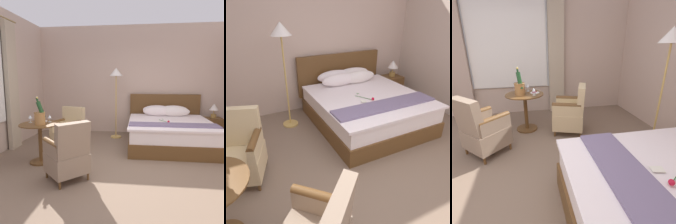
# 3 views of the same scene
# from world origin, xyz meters

# --- Properties ---
(ground_plane) EXTENTS (7.17, 7.17, 0.00)m
(ground_plane) POSITION_xyz_m (0.00, 0.00, 0.00)
(ground_plane) COLOR #796350
(wall_headboard_side) EXTENTS (5.42, 0.12, 3.01)m
(wall_headboard_side) POSITION_xyz_m (0.00, 2.90, 1.50)
(wall_headboard_side) COLOR beige
(wall_headboard_side) RESTS_ON ground
(bed) EXTENTS (1.89, 2.15, 1.12)m
(bed) POSITION_xyz_m (0.91, 1.76, 0.34)
(bed) COLOR brown
(bed) RESTS_ON ground
(nightstand) EXTENTS (0.45, 0.41, 0.54)m
(nightstand) POSITION_xyz_m (2.13, 2.44, 0.27)
(nightstand) COLOR brown
(nightstand) RESTS_ON ground
(bedside_lamp) EXTENTS (0.23, 0.23, 0.36)m
(bedside_lamp) POSITION_xyz_m (2.13, 2.44, 0.78)
(bedside_lamp) COLOR olive
(bedside_lamp) RESTS_ON nightstand
(floor_lamp_brass) EXTENTS (0.34, 0.34, 1.82)m
(floor_lamp_brass) POSITION_xyz_m (-0.39, 2.22, 1.52)
(floor_lamp_brass) COLOR tan
(floor_lamp_brass) RESTS_ON ground
(armchair_by_window) EXTENTS (0.71, 0.72, 0.92)m
(armchair_by_window) POSITION_xyz_m (-1.31, 1.13, 0.39)
(armchair_by_window) COLOR brown
(armchair_by_window) RESTS_ON ground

